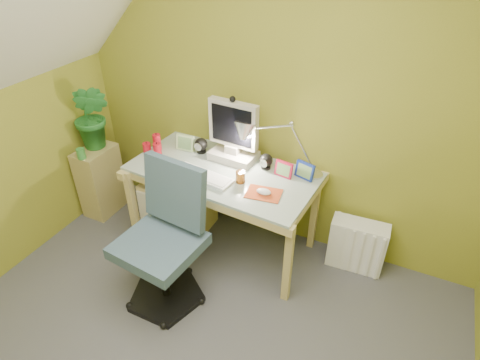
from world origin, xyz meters
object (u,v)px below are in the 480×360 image
at_px(desk, 224,210).
at_px(task_chair, 159,243).
at_px(radiator, 357,245).
at_px(potted_plant, 92,117).
at_px(monitor, 233,125).
at_px(side_ledge, 101,180).
at_px(desk_lamp, 293,136).

height_order(desk, task_chair, task_chair).
height_order(task_chair, radiator, task_chair).
relative_size(desk, potted_plant, 2.39).
xyz_separation_m(monitor, side_ledge, (-1.20, -0.22, -0.69)).
bearing_deg(side_ledge, desk, 2.03).
xyz_separation_m(side_ledge, potted_plant, (0.02, 0.05, 0.59)).
height_order(desk, radiator, desk).
bearing_deg(desk, task_chair, -96.60).
height_order(potted_plant, task_chair, potted_plant).
distance_m(desk_lamp, task_chair, 1.13).
bearing_deg(potted_plant, side_ledge, -106.73).
relative_size(side_ledge, task_chair, 0.61).
distance_m(desk_lamp, radiator, 0.98).
relative_size(potted_plant, task_chair, 0.55).
relative_size(desk_lamp, side_ledge, 0.96).
xyz_separation_m(monitor, desk_lamp, (0.45, 0.00, 0.02)).
distance_m(desk, radiator, 1.04).
bearing_deg(desk, potted_plant, -176.21).
height_order(monitor, side_ledge, monitor).
height_order(desk_lamp, task_chair, desk_lamp).
relative_size(monitor, radiator, 1.38).
height_order(desk_lamp, radiator, desk_lamp).
bearing_deg(task_chair, monitor, 87.34).
bearing_deg(potted_plant, desk_lamp, 6.02).
height_order(monitor, desk_lamp, desk_lamp).
relative_size(desk, task_chair, 1.33).
bearing_deg(task_chair, desk, 85.06).
xyz_separation_m(desk_lamp, radiator, (0.55, 0.05, -0.82)).
xyz_separation_m(desk_lamp, potted_plant, (-1.64, -0.17, -0.12)).
height_order(desk, monitor, monitor).
relative_size(monitor, task_chair, 0.55).
bearing_deg(desk_lamp, side_ledge, -179.60).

